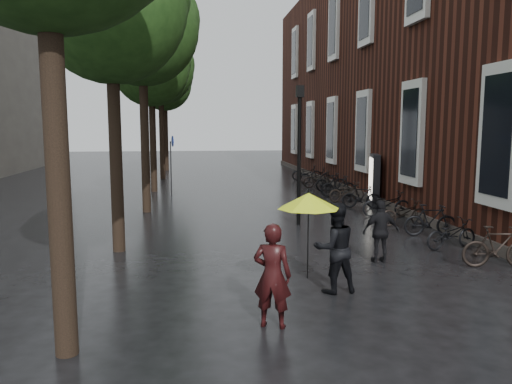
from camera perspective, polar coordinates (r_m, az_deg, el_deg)
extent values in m
plane|color=black|center=(7.21, 11.83, -19.30)|extent=(120.00, 120.00, 0.00)
cube|color=#38160F|center=(28.67, 19.42, 12.67)|extent=(10.00, 33.00, 12.00)
cube|color=silver|center=(13.85, 26.23, 5.81)|extent=(0.25, 1.60, 3.60)
cube|color=black|center=(13.80, 25.88, 5.82)|extent=(0.10, 1.20, 3.00)
cube|color=silver|center=(18.23, 17.50, 6.47)|extent=(0.25, 1.60, 3.60)
cube|color=black|center=(18.19, 17.21, 6.48)|extent=(0.10, 1.20, 3.00)
cube|color=silver|center=(22.87, 12.21, 6.79)|extent=(0.25, 1.60, 3.60)
cube|color=black|center=(22.84, 11.97, 6.80)|extent=(0.10, 1.20, 3.00)
cube|color=silver|center=(23.47, 12.61, 20.34)|extent=(0.25, 1.60, 3.60)
cube|color=black|center=(23.43, 12.37, 20.37)|extent=(0.10, 1.20, 3.00)
cube|color=silver|center=(27.63, 8.72, 6.98)|extent=(0.25, 1.60, 3.60)
cube|color=black|center=(27.60, 8.52, 6.98)|extent=(0.10, 1.20, 3.00)
cube|color=silver|center=(28.13, 8.96, 18.25)|extent=(0.25, 1.60, 3.60)
cube|color=black|center=(28.10, 8.75, 18.27)|extent=(0.10, 1.20, 3.00)
cube|color=silver|center=(32.47, 6.27, 7.09)|extent=(0.25, 1.60, 3.60)
cube|color=black|center=(32.44, 6.09, 7.10)|extent=(0.10, 1.20, 3.00)
cube|color=silver|center=(32.89, 6.41, 16.72)|extent=(0.25, 1.60, 3.60)
cube|color=black|center=(32.87, 6.23, 16.73)|extent=(0.10, 1.20, 3.00)
cube|color=silver|center=(37.34, 4.45, 7.17)|extent=(0.25, 1.60, 3.60)
cube|color=black|center=(37.32, 4.30, 7.17)|extent=(0.10, 1.20, 3.00)
cube|color=silver|center=(37.71, 4.54, 15.56)|extent=(0.25, 1.60, 3.60)
cube|color=black|center=(37.69, 4.38, 15.56)|extent=(0.10, 1.20, 3.00)
cube|color=#3F3833|center=(26.89, 9.50, 0.86)|extent=(0.40, 33.00, 0.30)
cylinder|color=black|center=(7.34, -21.60, -0.02)|extent=(0.32, 0.32, 4.68)
cylinder|color=black|center=(13.23, -15.69, 3.02)|extent=(0.32, 0.32, 4.51)
cylinder|color=black|center=(19.14, -12.56, 5.10)|extent=(0.32, 0.32, 4.95)
cylinder|color=black|center=(25.14, -11.67, 5.04)|extent=(0.32, 0.32, 4.40)
cylinder|color=black|center=(31.11, -10.69, 5.87)|extent=(0.32, 0.32, 4.79)
cylinder|color=black|center=(37.11, -10.24, 5.96)|extent=(0.32, 0.32, 4.57)
imported|color=black|center=(8.11, 1.88, -9.51)|extent=(0.73, 0.60, 1.71)
imported|color=black|center=(9.87, 9.00, -6.33)|extent=(0.94, 0.77, 1.77)
cylinder|color=black|center=(8.85, 5.96, -5.47)|extent=(0.02, 0.02, 1.40)
cone|color=#E2FF1A|center=(8.72, 6.02, -1.00)|extent=(1.10, 1.10, 0.28)
cylinder|color=black|center=(8.70, 6.04, 0.17)|extent=(0.02, 0.02, 0.08)
imported|color=black|center=(12.24, 14.08, -4.37)|extent=(0.89, 0.38, 1.51)
imported|color=black|center=(12.74, 25.94, -5.66)|extent=(1.68, 0.72, 0.98)
imported|color=black|center=(14.18, 21.42, -4.48)|extent=(1.63, 0.86, 0.82)
imported|color=black|center=(15.63, 19.34, -3.05)|extent=(1.62, 0.60, 0.95)
imported|color=black|center=(16.97, 16.50, -2.29)|extent=(1.67, 0.73, 0.85)
imported|color=black|center=(18.47, 14.71, -1.33)|extent=(1.79, 0.69, 0.93)
imported|color=black|center=(20.16, 11.98, -0.52)|extent=(1.60, 0.79, 0.92)
imported|color=black|center=(21.77, 10.32, 0.04)|extent=(1.72, 0.82, 0.87)
imported|color=black|center=(23.18, 9.40, 0.69)|extent=(1.72, 0.62, 1.01)
imported|color=black|center=(25.18, 8.54, 1.18)|extent=(1.61, 0.58, 0.95)
imported|color=black|center=(26.45, 7.28, 1.48)|extent=(1.80, 0.68, 0.93)
imported|color=black|center=(28.16, 6.77, 1.86)|extent=(1.84, 0.82, 0.93)
imported|color=black|center=(29.90, 5.82, 2.19)|extent=(1.77, 0.63, 0.93)
cube|color=black|center=(21.16, 13.39, 1.40)|extent=(0.29, 1.38, 2.08)
cube|color=beige|center=(21.10, 13.00, 1.53)|extent=(0.04, 1.16, 1.71)
cylinder|color=black|center=(16.28, 4.95, 3.57)|extent=(0.13, 0.13, 4.23)
cube|color=black|center=(16.28, 5.04, 11.38)|extent=(0.23, 0.23, 0.37)
sphere|color=#FFE5B2|center=(16.28, 5.04, 11.38)|extent=(0.19, 0.19, 0.19)
cylinder|color=#262628|center=(23.80, -9.69, 2.70)|extent=(0.06, 0.06, 2.53)
cylinder|color=#0D2899|center=(23.72, -9.52, 5.75)|extent=(0.03, 0.51, 0.51)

